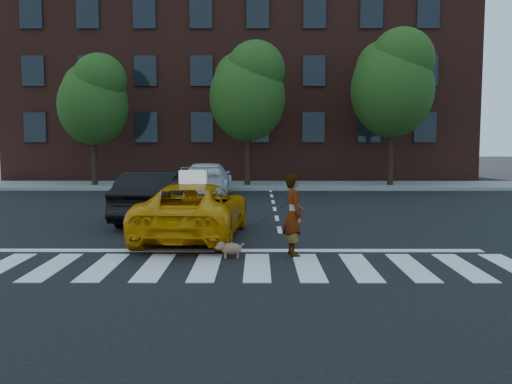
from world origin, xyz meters
TOP-DOWN VIEW (x-y plane):
  - ground at (0.00, 0.00)m, footprint 120.00×120.00m
  - crosswalk at (0.00, 0.00)m, footprint 13.00×2.40m
  - stop_line at (0.00, 1.60)m, footprint 12.00×0.30m
  - sidewalk_far at (0.00, 17.50)m, footprint 30.00×4.00m
  - building at (0.00, 25.00)m, footprint 26.00×10.00m
  - tree_left at (-6.97, 17.00)m, footprint 3.39×3.38m
  - tree_mid at (0.53, 17.00)m, footprint 3.69×3.69m
  - tree_right at (7.53, 17.00)m, footprint 4.00×4.00m
  - taxi at (-0.58, 3.27)m, footprint 2.66×5.13m
  - black_sedan at (-2.03, 6.08)m, footprint 1.92×4.64m
  - white_suv at (-1.17, 13.68)m, footprint 1.97×4.78m
  - woman at (1.77, 1.10)m, footprint 0.55×0.72m
  - dog at (0.41, 0.86)m, footprint 0.62×0.31m
  - taxi_sign at (-0.58, 3.07)m, footprint 0.67×0.33m

SIDE VIEW (x-z plane):
  - ground at x=0.00m, z-range 0.00..0.00m
  - crosswalk at x=0.00m, z-range 0.00..0.01m
  - stop_line at x=0.00m, z-range 0.00..0.01m
  - sidewalk_far at x=0.00m, z-range 0.00..0.15m
  - dog at x=0.41m, z-range 0.03..0.38m
  - taxi at x=-0.58m, z-range 0.00..1.38m
  - white_suv at x=-1.17m, z-range 0.00..1.38m
  - black_sedan at x=-2.03m, z-range 0.00..1.49m
  - woman at x=1.77m, z-range 0.00..1.76m
  - taxi_sign at x=-0.58m, z-range 1.38..1.70m
  - tree_left at x=-6.97m, z-range 1.19..7.69m
  - tree_mid at x=0.53m, z-range 1.30..8.40m
  - tree_right at x=7.53m, z-range 1.41..9.11m
  - building at x=0.00m, z-range 0.00..12.00m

